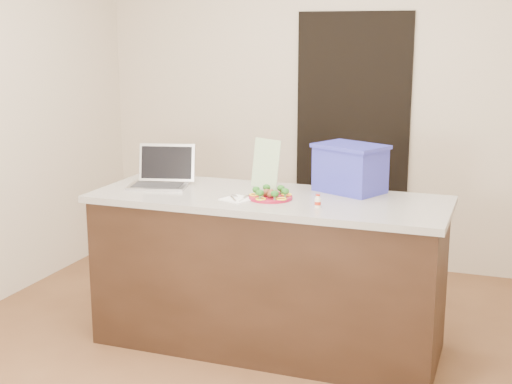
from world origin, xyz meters
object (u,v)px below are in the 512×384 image
(plate, at_px, (271,197))
(yogurt_bottle, at_px, (318,202))
(chair, at_px, (299,241))
(napkin, at_px, (238,199))
(blue_box, at_px, (350,168))
(island, at_px, (268,271))
(laptop, at_px, (162,175))

(plate, xyz_separation_m, yogurt_bottle, (0.30, -0.10, 0.02))
(yogurt_bottle, bearing_deg, chair, 113.24)
(napkin, relative_size, blue_box, 0.33)
(island, distance_m, napkin, 0.50)
(island, distance_m, laptop, 0.88)
(yogurt_bottle, distance_m, blue_box, 0.46)
(napkin, bearing_deg, chair, 80.50)
(blue_box, distance_m, chair, 0.81)
(yogurt_bottle, height_order, chair, yogurt_bottle)
(laptop, bearing_deg, yogurt_bottle, -25.78)
(island, relative_size, blue_box, 4.37)
(island, bearing_deg, chair, 90.18)
(laptop, bearing_deg, plate, -23.06)
(laptop, bearing_deg, chair, 25.17)
(napkin, xyz_separation_m, yogurt_bottle, (0.47, -0.02, 0.03))
(napkin, bearing_deg, laptop, 160.91)
(napkin, xyz_separation_m, chair, (0.13, 0.78, -0.45))
(yogurt_bottle, distance_m, laptop, 1.07)
(laptop, xyz_separation_m, chair, (0.71, 0.58, -0.52))
(plate, bearing_deg, laptop, 170.99)
(yogurt_bottle, bearing_deg, island, 154.39)
(plate, xyz_separation_m, napkin, (-0.17, -0.08, -0.01))
(island, distance_m, chair, 0.63)
(napkin, distance_m, blue_box, 0.70)
(island, distance_m, plate, 0.47)
(yogurt_bottle, relative_size, chair, 0.09)
(laptop, relative_size, chair, 0.48)
(napkin, bearing_deg, island, 47.63)
(laptop, xyz_separation_m, blue_box, (1.12, 0.22, 0.08))
(blue_box, bearing_deg, napkin, -118.00)
(napkin, bearing_deg, blue_box, 37.43)
(yogurt_bottle, bearing_deg, napkin, 177.81)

